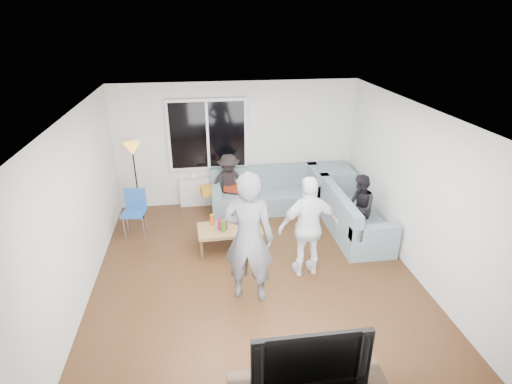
{
  "coord_description": "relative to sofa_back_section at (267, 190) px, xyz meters",
  "views": [
    {
      "loc": [
        -0.75,
        -5.39,
        3.84
      ],
      "look_at": [
        0.1,
        0.6,
        1.15
      ],
      "focal_mm": 28.49,
      "sensor_mm": 36.0,
      "label": 1
    }
  ],
  "objects": [
    {
      "name": "floor",
      "position": [
        -0.56,
        -2.27,
        -0.45
      ],
      "size": [
        5.0,
        5.5,
        0.04
      ],
      "primitive_type": "cube",
      "color": "#56351C",
      "rests_on": "ground"
    },
    {
      "name": "ceiling",
      "position": [
        -0.56,
        -2.27,
        2.2
      ],
      "size": [
        5.0,
        5.5,
        0.04
      ],
      "primitive_type": "cube",
      "color": "white",
      "rests_on": "ground"
    },
    {
      "name": "wall_back",
      "position": [
        -0.56,
        0.5,
        0.88
      ],
      "size": [
        5.0,
        0.04,
        2.6
      ],
      "primitive_type": "cube",
      "color": "silver",
      "rests_on": "ground"
    },
    {
      "name": "wall_front",
      "position": [
        -0.56,
        -5.04,
        0.88
      ],
      "size": [
        5.0,
        0.04,
        2.6
      ],
      "primitive_type": "cube",
      "color": "silver",
      "rests_on": "ground"
    },
    {
      "name": "wall_left",
      "position": [
        -3.08,
        -2.27,
        0.88
      ],
      "size": [
        0.04,
        5.5,
        2.6
      ],
      "primitive_type": "cube",
      "color": "silver",
      "rests_on": "ground"
    },
    {
      "name": "wall_right",
      "position": [
        1.96,
        -2.27,
        0.88
      ],
      "size": [
        0.04,
        5.5,
        2.6
      ],
      "primitive_type": "cube",
      "color": "silver",
      "rests_on": "ground"
    },
    {
      "name": "window_frame",
      "position": [
        -1.16,
        0.42,
        1.12
      ],
      "size": [
        1.62,
        0.06,
        1.47
      ],
      "primitive_type": "cube",
      "color": "white",
      "rests_on": "wall_back"
    },
    {
      "name": "window_glass",
      "position": [
        -1.16,
        0.38,
        1.12
      ],
      "size": [
        1.5,
        0.02,
        1.35
      ],
      "primitive_type": "cube",
      "color": "black",
      "rests_on": "window_frame"
    },
    {
      "name": "window_mullion",
      "position": [
        -1.16,
        0.37,
        1.12
      ],
      "size": [
        0.05,
        0.03,
        1.35
      ],
      "primitive_type": "cube",
      "color": "white",
      "rests_on": "window_frame"
    },
    {
      "name": "radiator",
      "position": [
        -1.16,
        0.38,
        -0.11
      ],
      "size": [
        1.3,
        0.12,
        0.62
      ],
      "primitive_type": "cube",
      "color": "silver",
      "rests_on": "floor"
    },
    {
      "name": "potted_plant",
      "position": [
        -0.76,
        0.35,
        0.36
      ],
      "size": [
        0.19,
        0.16,
        0.33
      ],
      "primitive_type": "imported",
      "rotation": [
        0.0,
        0.0,
        -0.08
      ],
      "color": "#255E27",
      "rests_on": "radiator"
    },
    {
      "name": "vase",
      "position": [
        -1.5,
        0.35,
        0.27
      ],
      "size": [
        0.18,
        0.18,
        0.15
      ],
      "primitive_type": "imported",
      "rotation": [
        0.0,
        0.0,
        -0.25
      ],
      "color": "white",
      "rests_on": "radiator"
    },
    {
      "name": "sofa_back_section",
      "position": [
        0.0,
        0.0,
        0.0
      ],
      "size": [
        2.3,
        0.85,
        0.85
      ],
      "primitive_type": null,
      "color": "slate",
      "rests_on": "floor"
    },
    {
      "name": "sofa_right_section",
      "position": [
        1.46,
        -1.24,
        0.0
      ],
      "size": [
        2.0,
        0.85,
        0.85
      ],
      "primitive_type": null,
      "rotation": [
        0.0,
        0.0,
        1.57
      ],
      "color": "slate",
      "rests_on": "floor"
    },
    {
      "name": "sofa_corner",
      "position": [
        1.37,
        0.0,
        0.0
      ],
      "size": [
        0.85,
        0.85,
        0.85
      ],
      "primitive_type": "cube",
      "color": "slate",
      "rests_on": "floor"
    },
    {
      "name": "cushion_yellow",
      "position": [
        -1.17,
        -0.02,
        0.09
      ],
      "size": [
        0.43,
        0.39,
        0.14
      ],
      "primitive_type": "cube",
      "rotation": [
        0.0,
        0.0,
        0.2
      ],
      "color": "orange",
      "rests_on": "sofa_back_section"
    },
    {
      "name": "cushion_red",
      "position": [
        -0.68,
        0.06,
        0.09
      ],
      "size": [
        0.45,
        0.42,
        0.13
      ],
      "primitive_type": "cube",
      "rotation": [
        0.0,
        0.0,
        -0.43
      ],
      "color": "maroon",
      "rests_on": "sofa_back_section"
    },
    {
      "name": "coffee_table",
      "position": [
        -0.9,
        -1.45,
        -0.22
      ],
      "size": [
        1.12,
        0.64,
        0.4
      ],
      "primitive_type": "cube",
      "rotation": [
        0.0,
        0.0,
        0.04
      ],
      "color": "#9A794A",
      "rests_on": "floor"
    },
    {
      "name": "pitcher",
      "position": [
        -1.02,
        -1.47,
        0.06
      ],
      "size": [
        0.17,
        0.17,
        0.17
      ],
      "primitive_type": "cylinder",
      "color": "maroon",
      "rests_on": "coffee_table"
    },
    {
      "name": "side_chair",
      "position": [
        -2.61,
        -0.72,
        0.01
      ],
      "size": [
        0.46,
        0.46,
        0.86
      ],
      "primitive_type": null,
      "rotation": [
        0.0,
        0.0,
        -0.18
      ],
      "color": "#2555A1",
      "rests_on": "floor"
    },
    {
      "name": "floor_lamp",
      "position": [
        -2.61,
        -0.0,
        0.36
      ],
      "size": [
        0.32,
        0.32,
        1.56
      ],
      "primitive_type": null,
      "color": "orange",
      "rests_on": "floor"
    },
    {
      "name": "player_left",
      "position": [
        -0.73,
        -2.83,
        0.56
      ],
      "size": [
        0.83,
        0.66,
        1.97
      ],
      "primitive_type": "imported",
      "rotation": [
        0.0,
        0.0,
        2.84
      ],
      "color": "#54555A",
      "rests_on": "floor"
    },
    {
      "name": "player_right",
      "position": [
        0.26,
        -2.37,
        0.4
      ],
      "size": [
        0.99,
        0.47,
        1.65
      ],
      "primitive_type": "imported",
      "rotation": [
        0.0,
        0.0,
        3.22
      ],
      "color": "white",
      "rests_on": "floor"
    },
    {
      "name": "spectator_right",
      "position": [
        1.46,
        -1.42,
        0.19
      ],
      "size": [
        0.52,
        0.64,
        1.22
      ],
      "primitive_type": "imported",
      "rotation": [
        0.0,
        0.0,
        -1.67
      ],
      "color": "black",
      "rests_on": "floor"
    },
    {
      "name": "spectator_back",
      "position": [
        -0.78,
        0.03,
        0.2
      ],
      "size": [
        0.83,
        0.51,
        1.24
      ],
      "primitive_type": "imported",
      "rotation": [
        0.0,
        0.0,
        0.06
      ],
      "color": "black",
      "rests_on": "floor"
    },
    {
      "name": "television",
      "position": [
        -0.38,
        -4.77,
        0.35
      ],
      "size": [
        1.18,
        0.15,
        0.68
      ],
      "primitive_type": "imported",
      "color": "black",
      "rests_on": "tv_console"
    },
    {
      "name": "bottle_c",
      "position": [
        -0.85,
        -1.26,
        0.08
      ],
      "size": [
        0.07,
        0.07,
        0.22
      ],
      "primitive_type": "cylinder",
      "color": "#301E0A",
      "rests_on": "coffee_table"
    },
    {
      "name": "bottle_d",
      "position": [
        -0.66,
        -1.53,
        0.12
      ],
      "size": [
        0.07,
        0.07,
        0.28
      ],
      "primitive_type": "cylinder",
      "color": "#C34E11",
      "rests_on": "coffee_table"
    },
    {
      "name": "bottle_e",
      "position": [
        -0.56,
        -1.31,
        0.08
      ],
      "size": [
        0.07,
        0.07,
        0.22
      ],
      "primitive_type": "cylinder",
      "color": "black",
      "rests_on": "coffee_table"
    },
    {
      "name": "bottle_b",
      "position": [
        -1.01,
        -1.57,
        0.08
      ],
      "size": [
        0.08,
        0.08,
        0.21
      ],
      "primitive_type": "cylinder",
      "color": "#2A8919",
      "rests_on": "coffee_table"
    },
    {
      "name": "bottle_a",
      "position": [
        -1.19,
        -1.3,
        0.08
      ],
      "size": [
        0.07,
        0.07,
        0.2
      ],
      "primitive_type": "cylinder",
      "color": "#D15F0C",
      "rests_on": "coffee_table"
    }
  ]
}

